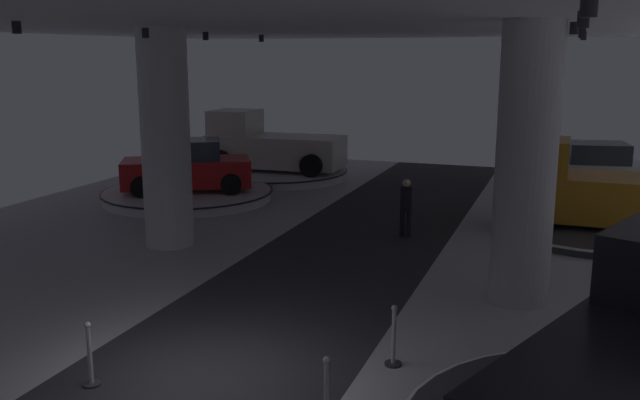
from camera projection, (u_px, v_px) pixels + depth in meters
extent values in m
cube|color=#B2B2B7|center=(199.00, 383.00, 10.55)|extent=(24.00, 44.00, 0.05)
cube|color=#2D2D33|center=(199.00, 381.00, 10.54)|extent=(4.40, 44.00, 0.01)
cube|color=silver|center=(184.00, 3.00, 9.38)|extent=(24.00, 44.00, 0.10)
cylinder|color=black|center=(17.00, 27.00, 12.18)|extent=(0.16, 0.16, 0.22)
cylinder|color=black|center=(145.00, 33.00, 15.76)|extent=(0.16, 0.16, 0.22)
cylinder|color=black|center=(206.00, 36.00, 18.85)|extent=(0.16, 0.16, 0.22)
cylinder|color=black|center=(261.00, 38.00, 21.92)|extent=(0.16, 0.16, 0.22)
cylinder|color=black|center=(589.00, 5.00, 6.34)|extent=(0.16, 0.16, 0.22)
cylinder|color=black|center=(583.00, 19.00, 9.19)|extent=(0.16, 0.16, 0.22)
cylinder|color=black|center=(574.00, 28.00, 12.57)|extent=(0.16, 0.16, 0.22)
cylinder|color=black|center=(582.00, 33.00, 15.75)|extent=(0.16, 0.16, 0.22)
cylinder|color=black|center=(584.00, 36.00, 18.79)|extent=(0.16, 0.16, 0.22)
cylinder|color=#ADADB2|center=(526.00, 165.00, 13.43)|extent=(1.17, 1.17, 5.50)
cylinder|color=silver|center=(166.00, 139.00, 17.49)|extent=(1.23, 1.23, 5.50)
cylinder|color=silver|center=(276.00, 174.00, 27.51)|extent=(5.56, 5.56, 0.34)
cylinder|color=black|center=(276.00, 170.00, 27.48)|extent=(5.68, 5.68, 0.05)
cube|color=silver|center=(275.00, 151.00, 27.32)|extent=(5.38, 2.32, 1.20)
cube|color=silver|center=(235.00, 123.00, 27.60)|extent=(1.78, 1.97, 1.00)
cube|color=#28333D|center=(247.00, 123.00, 27.45)|extent=(0.15, 1.75, 0.75)
cylinder|color=black|center=(220.00, 161.00, 26.84)|extent=(0.85, 0.31, 0.84)
cylinder|color=black|center=(244.00, 153.00, 29.03)|extent=(0.85, 0.31, 0.84)
cylinder|color=black|center=(311.00, 166.00, 25.74)|extent=(0.85, 0.31, 0.84)
cylinder|color=black|center=(329.00, 157.00, 27.94)|extent=(0.85, 0.31, 0.84)
cylinder|color=#333338|center=(596.00, 228.00, 19.20)|extent=(5.57, 5.57, 0.24)
cylinder|color=white|center=(597.00, 225.00, 19.18)|extent=(5.68, 5.68, 0.05)
cube|color=#B77519|center=(599.00, 198.00, 19.02)|extent=(5.31, 2.12, 1.20)
cube|color=#B77519|center=(537.00, 156.00, 19.37)|extent=(1.71, 1.91, 1.00)
cube|color=#28333D|center=(556.00, 157.00, 19.20)|extent=(0.09, 1.75, 0.75)
cylinder|color=black|center=(525.00, 213.00, 18.63)|extent=(0.84, 0.28, 0.84)
cylinder|color=black|center=(531.00, 196.00, 20.79)|extent=(0.84, 0.28, 0.84)
cylinder|color=silver|center=(188.00, 195.00, 23.44)|extent=(5.61, 5.61, 0.33)
cylinder|color=black|center=(188.00, 191.00, 23.41)|extent=(5.72, 5.72, 0.05)
cube|color=red|center=(187.00, 172.00, 23.27)|extent=(4.55, 3.61, 0.90)
cube|color=#2D3842|center=(191.00, 150.00, 23.14)|extent=(2.42, 2.29, 0.70)
cylinder|color=black|center=(141.00, 187.00, 22.14)|extent=(0.70, 0.52, 0.68)
cylinder|color=black|center=(146.00, 176.00, 24.07)|extent=(0.70, 0.52, 0.68)
cylinder|color=black|center=(231.00, 184.00, 22.59)|extent=(0.70, 0.52, 0.68)
cylinder|color=black|center=(229.00, 174.00, 24.52)|extent=(0.70, 0.52, 0.68)
sphere|color=white|center=(122.00, 173.00, 22.45)|extent=(0.18, 0.18, 0.18)
sphere|color=white|center=(125.00, 168.00, 23.41)|extent=(0.18, 0.18, 0.18)
cylinder|color=silver|center=(598.00, 197.00, 23.39)|extent=(5.38, 5.38, 0.24)
cylinder|color=black|center=(598.00, 194.00, 23.37)|extent=(5.48, 5.48, 0.05)
cube|color=silver|center=(600.00, 175.00, 23.23)|extent=(4.45, 2.52, 0.90)
cube|color=#2D3842|center=(597.00, 153.00, 23.10)|extent=(2.15, 1.88, 0.70)
cylinder|color=black|center=(636.00, 179.00, 24.02)|extent=(0.71, 0.34, 0.68)
cylinder|color=black|center=(550.00, 177.00, 24.49)|extent=(0.71, 0.34, 0.68)
cylinder|color=black|center=(559.00, 188.00, 22.56)|extent=(0.71, 0.34, 0.68)
cube|color=black|center=(638.00, 390.00, 8.18)|extent=(3.90, 5.70, 1.20)
cylinder|color=black|center=(594.00, 341.00, 10.36)|extent=(0.57, 0.88, 0.84)
cylinder|color=black|center=(409.00, 223.00, 18.69)|extent=(0.14, 0.14, 0.80)
cylinder|color=black|center=(402.00, 222.00, 18.74)|extent=(0.14, 0.14, 0.80)
cylinder|color=black|center=(406.00, 198.00, 18.57)|extent=(0.32, 0.32, 0.62)
sphere|color=beige|center=(406.00, 183.00, 18.49)|extent=(0.22, 0.22, 0.22)
cylinder|color=#333338|center=(92.00, 384.00, 10.42)|extent=(0.28, 0.28, 0.04)
cylinder|color=#B2B2B7|center=(90.00, 355.00, 10.32)|extent=(0.07, 0.07, 0.96)
sphere|color=#B2B2B7|center=(87.00, 325.00, 10.22)|extent=(0.10, 0.10, 0.10)
cylinder|color=#333338|center=(393.00, 364.00, 11.09)|extent=(0.28, 0.28, 0.04)
cylinder|color=#B2B2B7|center=(394.00, 337.00, 10.99)|extent=(0.07, 0.07, 0.96)
sphere|color=#B2B2B7|center=(394.00, 308.00, 10.89)|extent=(0.10, 0.10, 0.10)
cylinder|color=#B2B2B7|center=(327.00, 394.00, 9.16)|extent=(0.07, 0.07, 0.96)
sphere|color=#B2B2B7|center=(327.00, 360.00, 9.06)|extent=(0.10, 0.10, 0.10)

